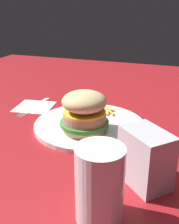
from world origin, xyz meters
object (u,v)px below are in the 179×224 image
at_px(plate, 89,125).
at_px(sandwich, 84,111).
at_px(napkin, 34,107).
at_px(drink_glass, 100,186).
at_px(fork, 34,106).
at_px(napkin_dispenser, 146,158).
at_px(fries_pile, 104,110).

height_order(plate, sandwich, sandwich).
xyz_separation_m(sandwich, napkin, (0.21, -0.12, -0.06)).
height_order(sandwich, drink_glass, drink_glass).
relative_size(sandwich, fork, 0.68).
relative_size(plate, drink_glass, 2.41).
bearing_deg(fork, napkin, -90.74).
xyz_separation_m(sandwich, drink_glass, (-0.12, 0.25, -0.01)).
height_order(plate, drink_glass, drink_glass).
relative_size(plate, sandwich, 2.41).
height_order(napkin, napkin_dispenser, napkin_dispenser).
bearing_deg(drink_glass, sandwich, -64.55).
bearing_deg(fries_pile, napkin, 2.30).
bearing_deg(fork, drink_glass, 131.79).
bearing_deg(napkin_dispenser, sandwich, 2.71).
distance_m(fries_pile, drink_glass, 0.40).
bearing_deg(plate, napkin_dispenser, 132.41).
bearing_deg(fries_pile, fork, 2.72).
relative_size(fries_pile, fork, 0.51).
bearing_deg(drink_glass, fork, -48.21).
bearing_deg(plate, drink_glass, 112.50).
bearing_deg(fork, plate, 159.79).
bearing_deg(sandwich, fries_pile, -93.15).
distance_m(plate, fork, 0.22).
bearing_deg(fork, sandwich, 150.12).
height_order(sandwich, napkin, sandwich).
bearing_deg(fork, fries_pile, -177.28).
xyz_separation_m(fries_pile, fork, (0.22, 0.01, -0.01)).
distance_m(sandwich, fork, 0.25).
bearing_deg(sandwich, napkin_dispenser, 139.74).
height_order(plate, fries_pile, fries_pile).
distance_m(fries_pile, napkin_dispenser, 0.32).
bearing_deg(fries_pile, plate, 83.01).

